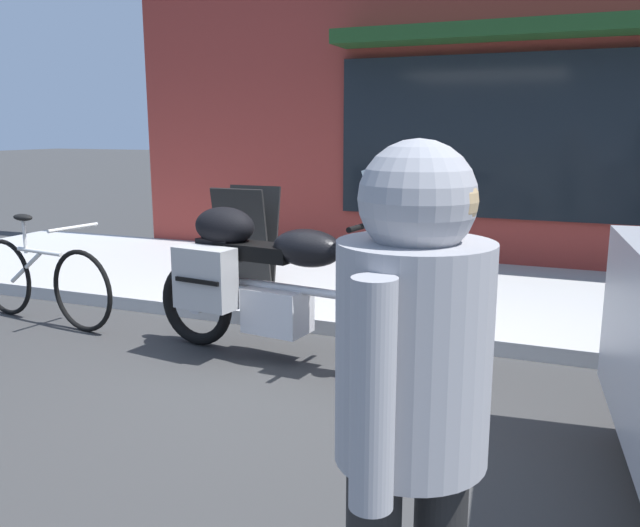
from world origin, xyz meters
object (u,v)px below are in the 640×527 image
pedestrian_walking (413,387)px  sandwich_board_sign (247,237)px  parked_bicycle (41,280)px  touring_motorcycle (265,278)px

pedestrian_walking → sandwich_board_sign: (-2.69, 4.10, -0.41)m
parked_bicycle → sandwich_board_sign: 1.89m
touring_motorcycle → parked_bicycle: touring_motorcycle is taller
parked_bicycle → sandwich_board_sign: sandwich_board_sign is taller
touring_motorcycle → pedestrian_walking: pedestrian_walking is taller
pedestrian_walking → sandwich_board_sign: pedestrian_walking is taller
touring_motorcycle → pedestrian_walking: size_ratio=1.38×
touring_motorcycle → sandwich_board_sign: touring_motorcycle is taller
parked_bicycle → sandwich_board_sign: size_ratio=1.73×
pedestrian_walking → parked_bicycle: bearing=145.6°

